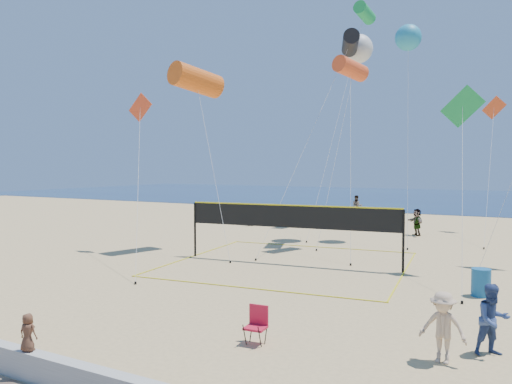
% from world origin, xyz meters
% --- Properties ---
extents(ground, '(120.00, 120.00, 0.00)m').
position_xyz_m(ground, '(0.00, 0.00, 0.00)').
color(ground, tan).
rests_on(ground, ground).
extents(ocean, '(140.00, 50.00, 0.03)m').
position_xyz_m(ocean, '(0.00, 62.00, 0.01)').
color(ocean, '#10214F').
rests_on(ocean, ground).
extents(seawall, '(32.00, 0.30, 0.60)m').
position_xyz_m(seawall, '(0.00, -3.00, 0.30)').
color(seawall, beige).
rests_on(seawall, ground).
extents(toddler, '(0.43, 0.33, 0.78)m').
position_xyz_m(toddler, '(-1.37, -3.02, 0.99)').
color(toddler, brown).
rests_on(toddler, seawall).
extents(bystander_a, '(1.02, 0.98, 1.66)m').
position_xyz_m(bystander_a, '(6.83, 2.96, 0.83)').
color(bystander_a, navy).
rests_on(bystander_a, ground).
extents(bystander_b, '(1.08, 0.69, 1.59)m').
position_xyz_m(bystander_b, '(5.89, 1.96, 0.79)').
color(bystander_b, '#CCAA88').
rests_on(bystander_b, ground).
extents(far_person_0, '(0.98, 0.81, 1.56)m').
position_xyz_m(far_person_0, '(-10.17, 21.92, 0.78)').
color(far_person_0, gray).
rests_on(far_person_0, ground).
extents(far_person_1, '(1.39, 1.52, 1.69)m').
position_xyz_m(far_person_1, '(1.46, 22.51, 0.84)').
color(far_person_1, gray).
rests_on(far_person_1, ground).
extents(far_person_3, '(1.09, 0.99, 1.85)m').
position_xyz_m(far_person_3, '(-5.25, 31.81, 0.92)').
color(far_person_3, gray).
rests_on(far_person_3, ground).
extents(camp_chair, '(0.53, 0.65, 1.03)m').
position_xyz_m(camp_chair, '(1.70, 1.06, 0.52)').
color(camp_chair, red).
rests_on(camp_chair, ground).
extents(trash_barrel, '(0.80, 0.80, 0.93)m').
position_xyz_m(trash_barrel, '(6.17, 8.53, 0.46)').
color(trash_barrel, '#165890').
rests_on(trash_barrel, ground).
extents(volleyball_net, '(10.84, 10.70, 2.65)m').
position_xyz_m(volleyball_net, '(-1.74, 10.54, 1.83)').
color(volleyball_net, black).
rests_on(volleyball_net, ground).
extents(kite_0, '(4.45, 3.95, 9.57)m').
position_xyz_m(kite_0, '(-7.62, 11.72, 8.76)').
color(kite_0, '#DC5815').
rests_on(kite_0, ground).
extents(kite_1, '(2.99, 8.09, 11.69)m').
position_xyz_m(kite_1, '(-1.28, 17.34, 11.10)').
color(kite_1, black).
rests_on(kite_1, ground).
extents(kite_2, '(2.31, 5.58, 9.99)m').
position_xyz_m(kite_2, '(-0.75, 15.79, 9.39)').
color(kite_2, '#E34C20').
rests_on(kite_2, ground).
extents(kite_3, '(5.64, 6.00, 8.07)m').
position_xyz_m(kite_3, '(-9.64, 9.71, 6.83)').
color(kite_3, '#E34622').
rests_on(kite_3, ground).
extents(kite_4, '(1.72, 5.18, 7.60)m').
position_xyz_m(kite_4, '(5.12, 11.98, 6.43)').
color(kite_4, green).
rests_on(kite_4, ground).
extents(kite_6, '(2.20, 6.17, 12.03)m').
position_xyz_m(kite_6, '(-1.41, 19.25, 11.19)').
color(kite_6, silver).
rests_on(kite_6, ground).
extents(kite_7, '(1.89, 4.51, 12.51)m').
position_xyz_m(kite_7, '(1.21, 20.29, 11.75)').
color(kite_7, teal).
rests_on(kite_7, ground).
extents(kite_8, '(1.08, 10.84, 15.98)m').
position_xyz_m(kite_8, '(-3.11, 26.19, 15.34)').
color(kite_8, green).
rests_on(kite_8, ground).
extents(kite_9, '(1.52, 8.45, 8.98)m').
position_xyz_m(kite_9, '(5.43, 26.58, 7.66)').
color(kite_9, '#E34C20').
rests_on(kite_9, ground).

